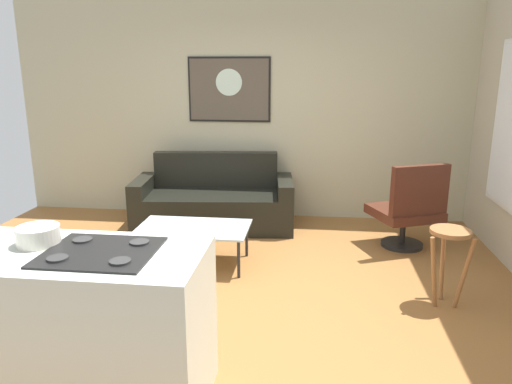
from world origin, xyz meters
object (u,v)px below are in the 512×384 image
(mixing_bowl, at_px, (38,236))
(armchair, at_px, (409,209))
(couch, at_px, (214,203))
(coffee_table, at_px, (193,230))
(bar_stool, at_px, (449,247))
(wall_painting, at_px, (229,89))

(mixing_bowl, bearing_deg, armchair, 45.82)
(couch, relative_size, armchair, 2.08)
(armchair, relative_size, mixing_bowl, 3.95)
(coffee_table, xyz_separation_m, bar_stool, (2.27, -0.58, 0.14))
(coffee_table, distance_m, mixing_bowl, 2.10)
(armchair, bearing_deg, bar_stool, -86.41)
(wall_painting, bearing_deg, couch, -102.32)
(coffee_table, xyz_separation_m, mixing_bowl, (-0.39, -1.97, 0.62))
(couch, xyz_separation_m, wall_painting, (0.11, 0.52, 1.35))
(couch, relative_size, wall_painting, 1.89)
(couch, bearing_deg, armchair, -13.29)
(mixing_bowl, bearing_deg, coffee_table, 78.74)
(couch, xyz_separation_m, bar_stool, (2.31, -1.79, 0.21))
(coffee_table, relative_size, bar_stool, 1.67)
(bar_stool, relative_size, wall_painting, 0.62)
(coffee_table, height_order, armchair, armchair)
(armchair, relative_size, bar_stool, 1.46)
(couch, relative_size, coffee_table, 1.82)
(bar_stool, height_order, wall_painting, wall_painting)
(couch, distance_m, bar_stool, 2.93)
(mixing_bowl, bearing_deg, wall_painting, 82.84)
(armchair, bearing_deg, wall_painting, 153.61)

